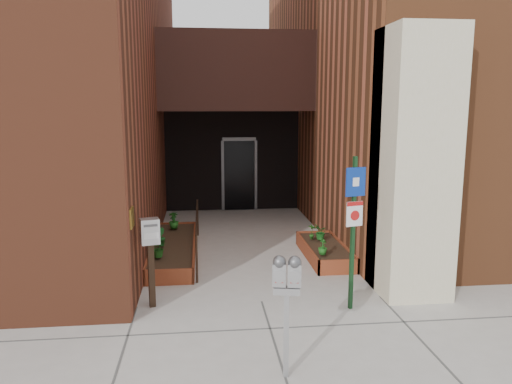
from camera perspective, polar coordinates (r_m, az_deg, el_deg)
name	(u,v)px	position (r m, az deg, el deg)	size (l,w,h in m)	color
ground	(262,302)	(8.33, 0.64, -12.42)	(80.00, 80.00, 0.00)	#9E9991
architecture	(226,39)	(14.66, -3.46, 17.07)	(20.00, 14.60, 10.00)	brown
planter_left	(174,249)	(10.79, -9.37, -6.50)	(0.90, 3.60, 0.30)	maroon
planter_right	(325,252)	(10.61, 7.86, -6.76)	(0.80, 2.20, 0.30)	maroon
handrail	(197,221)	(10.57, -6.77, -3.34)	(0.04, 3.34, 0.90)	black
parking_meter	(287,284)	(5.81, 3.54, -10.43)	(0.34, 0.19, 1.48)	#99989B
sign_post	(354,217)	(7.75, 11.11, -2.82)	(0.32, 0.12, 2.41)	#133418
payment_dropbox	(150,244)	(7.98, -11.99, -5.80)	(0.33, 0.27, 1.43)	black
shrub_left_a	(159,248)	(9.72, -11.04, -6.31)	(0.31, 0.31, 0.35)	#1D5418
shrub_left_b	(161,237)	(10.49, -10.86, -5.05)	(0.20, 0.20, 0.37)	#1A5B20
shrub_left_c	(174,220)	(11.84, -9.38, -3.19)	(0.23, 0.23, 0.40)	#1F631C
shrub_left_d	(174,221)	(11.84, -9.39, -3.32)	(0.18, 0.18, 0.35)	#17511A
shrub_right_a	(323,246)	(9.80, 7.64, -6.18)	(0.18, 0.18, 0.32)	#1E631C
shrub_right_b	(312,232)	(10.85, 6.42, -4.51)	(0.18, 0.18, 0.33)	#225A19
shrub_right_c	(321,232)	(10.83, 7.42, -4.55)	(0.30, 0.30, 0.34)	#18561A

